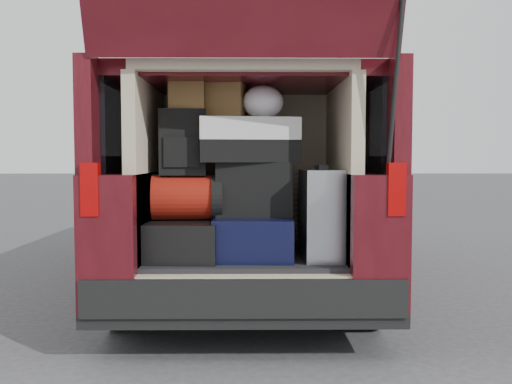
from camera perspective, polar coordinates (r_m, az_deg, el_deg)
ground at (r=3.57m, az=-1.21°, el=-15.95°), size 80.00×80.00×0.00m
minivan at (r=5.23m, az=-0.99°, el=0.45°), size 1.90×5.35×2.77m
load_floor at (r=3.76m, az=-1.17°, el=-10.59°), size 1.24×1.05×0.55m
black_hardshell at (r=3.56m, az=-7.32°, el=-4.89°), size 0.47×0.63×0.24m
navy_hardshell at (r=3.56m, az=-0.19°, el=-4.68°), size 0.52×0.63×0.27m
silver_roller at (r=3.46m, az=6.86°, el=-2.40°), size 0.26×0.39×0.57m
red_duffel at (r=3.54m, az=-7.26°, el=-0.58°), size 0.47×0.33×0.29m
black_soft_case at (r=3.55m, az=-0.20°, el=0.31°), size 0.49×0.30×0.35m
backpack at (r=3.54m, az=-7.71°, el=5.19°), size 0.31×0.20×0.42m
twotone_duffel at (r=3.54m, az=-0.82°, el=5.47°), size 0.67×0.40×0.29m
grocery_sack_lower at (r=3.59m, az=-7.16°, el=10.21°), size 0.24×0.20×0.21m
grocery_sack_upper at (r=3.62m, az=-3.21°, el=9.59°), size 0.27×0.23×0.24m
plastic_bag_center at (r=3.60m, az=0.72°, el=9.45°), size 0.30×0.29×0.22m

